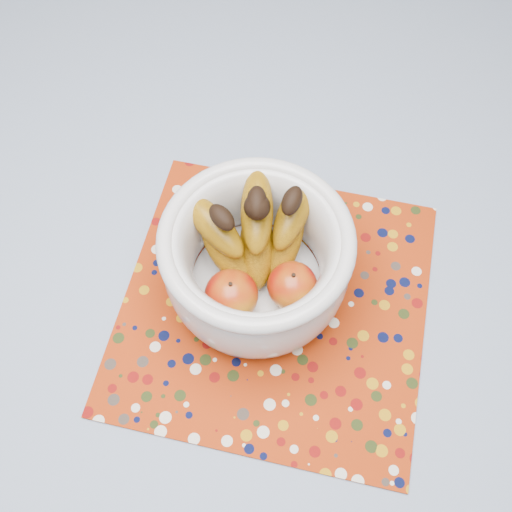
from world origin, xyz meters
name	(u,v)px	position (x,y,z in m)	size (l,w,h in m)	color
table	(199,298)	(0.00, 0.00, 0.67)	(1.20, 1.20, 0.75)	brown
tablecloth	(194,274)	(0.00, 0.00, 0.76)	(1.32, 1.32, 0.01)	slate
placemat	(274,304)	(0.11, -0.06, 0.76)	(0.40, 0.40, 0.00)	#932808
fruit_bowl	(257,254)	(0.08, -0.03, 0.85)	(0.25, 0.24, 0.18)	silver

